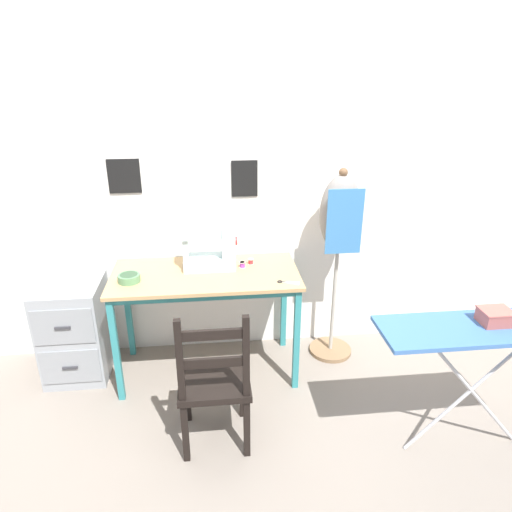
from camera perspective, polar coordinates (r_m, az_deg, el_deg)
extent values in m
plane|color=gray|center=(3.23, -5.74, -17.00)|extent=(14.00, 14.00, 0.00)
cube|color=silver|center=(3.25, -6.78, 8.61)|extent=(10.00, 0.05, 2.55)
cube|color=black|center=(3.25, -16.15, 9.56)|extent=(0.22, 0.01, 0.23)
cube|color=black|center=(3.21, -1.45, 9.65)|extent=(0.18, 0.01, 0.25)
cube|color=tan|center=(3.07, -6.36, -2.32)|extent=(1.25, 0.60, 0.02)
cube|color=teal|center=(2.86, -6.32, -5.10)|extent=(1.17, 0.03, 0.04)
cube|color=teal|center=(3.10, -17.10, -11.27)|extent=(0.04, 0.04, 0.75)
cube|color=teal|center=(3.09, 5.08, -10.43)|extent=(0.04, 0.04, 0.75)
cube|color=teal|center=(3.54, -15.68, -6.62)|extent=(0.04, 0.04, 0.75)
cube|color=teal|center=(3.52, 3.50, -5.86)|extent=(0.04, 0.04, 0.75)
cube|color=silver|center=(3.13, -5.82, -0.76)|extent=(0.35, 0.19, 0.08)
cube|color=silver|center=(3.08, -3.51, 1.86)|extent=(0.09, 0.16, 0.22)
cube|color=silver|center=(3.05, -6.40, 3.01)|extent=(0.30, 0.14, 0.07)
cube|color=silver|center=(3.09, -8.80, 1.03)|extent=(0.04, 0.10, 0.15)
cylinder|color=#B22D2D|center=(3.08, -2.53, 1.90)|extent=(0.02, 0.06, 0.06)
cylinder|color=#99999E|center=(3.04, -3.57, 3.97)|extent=(0.01, 0.01, 0.02)
cylinder|color=#56895B|center=(3.03, -15.58, -2.67)|extent=(0.14, 0.14, 0.05)
cylinder|color=#2F4B32|center=(3.02, -15.62, -2.29)|extent=(0.11, 0.11, 0.01)
cube|color=silver|center=(2.92, 4.41, -3.29)|extent=(0.11, 0.03, 0.00)
cube|color=silver|center=(2.91, 4.36, -3.42)|extent=(0.10, 0.06, 0.00)
torus|color=black|center=(2.93, 2.99, -3.23)|extent=(0.03, 0.03, 0.01)
torus|color=black|center=(2.93, 3.00, -3.20)|extent=(0.03, 0.03, 0.01)
cylinder|color=purple|center=(3.12, -1.72, -1.10)|extent=(0.04, 0.04, 0.04)
cylinder|color=beige|center=(3.12, -1.72, -0.78)|extent=(0.04, 0.04, 0.00)
cylinder|color=beige|center=(3.13, -1.71, -1.42)|extent=(0.04, 0.04, 0.00)
cylinder|color=red|center=(3.18, -0.66, -0.69)|extent=(0.03, 0.03, 0.04)
cylinder|color=beige|center=(3.17, -0.67, -0.40)|extent=(0.04, 0.04, 0.00)
cylinder|color=beige|center=(3.18, -0.66, -0.99)|extent=(0.04, 0.04, 0.00)
cube|color=black|center=(2.69, -5.24, -15.21)|extent=(0.40, 0.38, 0.04)
cube|color=black|center=(2.96, -8.60, -16.70)|extent=(0.04, 0.04, 0.39)
cube|color=black|center=(2.95, -1.72, -16.42)|extent=(0.04, 0.04, 0.39)
cube|color=black|center=(2.72, -8.83, -20.97)|extent=(0.04, 0.04, 0.39)
cube|color=black|center=(2.71, -1.15, -20.67)|extent=(0.04, 0.04, 0.39)
cube|color=black|center=(2.42, -9.51, -12.80)|extent=(0.04, 0.04, 0.48)
cube|color=black|center=(2.41, -1.24, -12.46)|extent=(0.04, 0.04, 0.48)
cube|color=black|center=(2.33, -5.51, -9.77)|extent=(0.34, 0.02, 0.06)
cube|color=black|center=(2.42, -5.35, -13.12)|extent=(0.34, 0.02, 0.06)
cube|color=#93999E|center=(3.47, -21.62, -8.48)|extent=(0.42, 0.45, 0.70)
cube|color=gray|center=(3.21, -23.00, -8.20)|extent=(0.39, 0.01, 0.25)
cube|color=#333338|center=(3.20, -23.04, -8.29)|extent=(0.10, 0.01, 0.02)
cube|color=gray|center=(3.37, -22.18, -12.73)|extent=(0.39, 0.01, 0.25)
cube|color=#333338|center=(3.36, -22.23, -12.83)|extent=(0.10, 0.01, 0.02)
cylinder|color=#846647|center=(3.67, 9.25, -11.48)|extent=(0.32, 0.32, 0.03)
cylinder|color=#ADA89E|center=(3.43, 9.74, -4.99)|extent=(0.03, 0.03, 0.91)
ellipsoid|color=gray|center=(3.19, 10.50, 5.27)|extent=(0.29, 0.21, 0.53)
sphere|color=brown|center=(3.11, 10.87, 10.23)|extent=(0.06, 0.06, 0.06)
cube|color=teal|center=(3.09, 11.01, 4.20)|extent=(0.25, 0.01, 0.45)
cube|color=#3D6BAD|center=(2.69, 26.72, -8.03)|extent=(1.12, 0.34, 0.02)
cylinder|color=#B7B7BC|center=(2.90, 25.29, -14.92)|extent=(0.69, 0.02, 0.79)
cylinder|color=#B7B7BC|center=(2.90, 25.29, -14.92)|extent=(0.69, 0.02, 0.79)
cube|color=#AD564C|center=(2.71, 27.70, -6.80)|extent=(0.15, 0.12, 0.07)
cube|color=#BE5F54|center=(2.70, 27.86, -6.06)|extent=(0.16, 0.13, 0.01)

